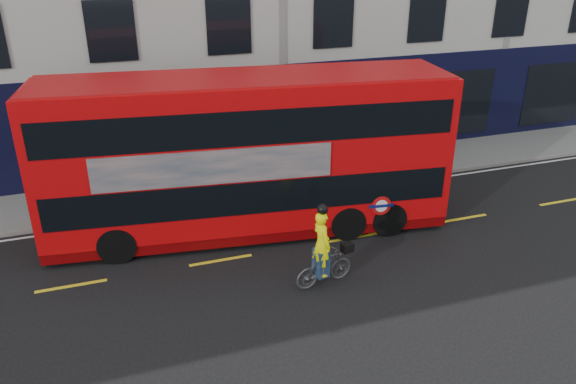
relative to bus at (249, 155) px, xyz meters
name	(u,v)px	position (x,y,z in m)	size (l,w,h in m)	color
ground	(372,263)	(2.68, -3.08, -2.47)	(120.00, 120.00, 0.00)	black
pavement	(295,176)	(2.68, 3.42, -2.41)	(60.00, 3.00, 0.12)	slate
kerb	(309,191)	(2.68, 1.92, -2.40)	(60.00, 0.12, 0.13)	slate
road_edge_line	(312,196)	(2.68, 1.62, -2.46)	(58.00, 0.10, 0.01)	silver
lane_dashes	(350,238)	(2.68, -1.58, -2.46)	(58.00, 0.12, 0.01)	yellow
bus	(249,155)	(0.00, 0.00, 0.00)	(12.16, 4.18, 4.81)	red
cyclist	(323,258)	(0.95, -3.63, -1.66)	(1.72, 0.74, 2.36)	#4E5153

